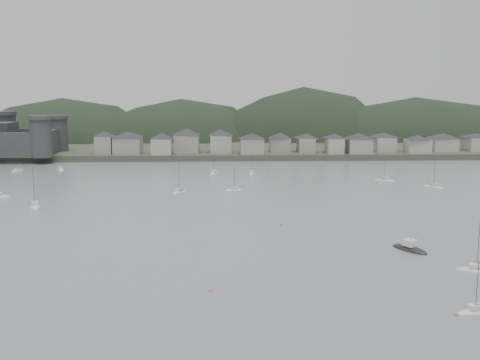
{
  "coord_description": "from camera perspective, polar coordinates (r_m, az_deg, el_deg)",
  "views": [
    {
      "loc": [
        -6.69,
        -99.92,
        34.27
      ],
      "look_at": [
        0.0,
        75.0,
        6.0
      ],
      "focal_mm": 41.05,
      "sensor_mm": 36.0,
      "label": 1
    }
  ],
  "objects": [
    {
      "name": "sailboat_lead",
      "position": [
        189.15,
        -6.31,
        -1.27
      ],
      "size": [
        6.0,
        8.36,
        11.04
      ],
      "rotation": [
        0.0,
        0.0,
        5.81
      ],
      "color": "silver",
      "rests_on": "ground"
    },
    {
      "name": "ground",
      "position": [
        105.84,
        1.57,
        -9.72
      ],
      "size": [
        900.0,
        900.0,
        0.0
      ],
      "primitive_type": "plane",
      "color": "slate",
      "rests_on": "ground"
    },
    {
      "name": "moored_fleet",
      "position": [
        163.71,
        -5.02,
        -2.88
      ],
      "size": [
        243.21,
        172.37,
        13.03
      ],
      "color": "silver",
      "rests_on": "ground"
    },
    {
      "name": "far_shore_land",
      "position": [
        396.33,
        -1.22,
        4.43
      ],
      "size": [
        900.0,
        250.0,
        3.0
      ],
      "primitive_type": "cube",
      "color": "#383D2D",
      "rests_on": "ground"
    },
    {
      "name": "motor_launch_near",
      "position": [
        126.32,
        17.23,
        -6.86
      ],
      "size": [
        7.54,
        9.41,
        4.14
      ],
      "rotation": [
        0.0,
        0.0,
        0.56
      ],
      "color": "black",
      "rests_on": "ground"
    },
    {
      "name": "mooring_buoys",
      "position": [
        153.02,
        -0.69,
        -3.71
      ],
      "size": [
        185.35,
        142.95,
        0.7
      ],
      "color": "#D09045",
      "rests_on": "ground"
    },
    {
      "name": "forested_ridge",
      "position": [
        372.3,
        -0.4,
        2.15
      ],
      "size": [
        851.55,
        103.94,
        102.57
      ],
      "color": "black",
      "rests_on": "ground"
    },
    {
      "name": "waterfront_town",
      "position": [
        290.13,
        9.23,
        3.99
      ],
      "size": [
        451.48,
        28.46,
        12.92
      ],
      "color": "gray",
      "rests_on": "far_shore_land"
    }
  ]
}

